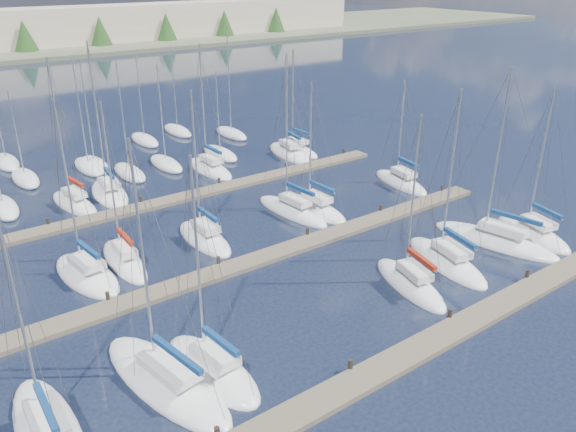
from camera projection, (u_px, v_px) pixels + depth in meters
ground at (83, 128)px, 73.92m from camera, size 400.00×400.00×0.00m
dock_near at (415, 351)px, 31.05m from camera, size 44.00×1.93×1.10m
dock_mid at (272, 254)px, 41.39m from camera, size 44.00×1.93×1.10m
dock_far at (186, 197)px, 51.72m from camera, size 44.00×1.93×1.10m
sailboat_e at (446, 261)px, 40.39m from camera, size 4.44×8.65×13.18m
sailboat_f at (495, 241)px, 43.42m from camera, size 4.88×10.35×14.06m
sailboat_n at (74, 203)px, 50.11m from camera, size 3.30×7.75×13.66m
sailboat_b at (166, 380)px, 28.84m from camera, size 4.75×10.44×13.61m
sailboat_g at (533, 234)px, 44.52m from camera, size 4.18×7.70×12.40m
sailboat_k at (292, 211)px, 48.63m from camera, size 2.97×8.67×13.00m
sailboat_m at (401, 182)px, 55.02m from camera, size 3.53×7.83×10.78m
sailboat_a at (49, 432)px, 25.61m from camera, size 2.74×8.76×12.49m
sailboat_q at (289, 153)px, 63.66m from camera, size 4.19×8.55×11.91m
sailboat_i at (124, 261)px, 40.41m from camera, size 2.41×7.53×12.41m
sailboat_p at (210, 169)px, 58.73m from camera, size 2.69×7.97×13.54m
sailboat_o at (110, 193)px, 52.36m from camera, size 3.66×8.06×14.60m
sailboat_c at (212, 369)px, 29.61m from camera, size 3.53×7.73×12.63m
sailboat_h at (87, 275)px, 38.64m from camera, size 3.83×8.00×13.02m
sailboat_d at (410, 284)px, 37.54m from camera, size 3.95×7.73×12.31m
sailboat_r at (296, 150)px, 64.73m from camera, size 2.44×7.36×12.16m
sailboat_l at (314, 208)px, 49.14m from camera, size 2.83×7.83×11.89m
sailboat_j at (205, 238)px, 43.79m from camera, size 2.70×7.30×12.38m
distant_boats at (90, 165)px, 59.48m from camera, size 36.93×20.75×13.30m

